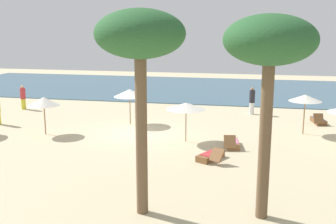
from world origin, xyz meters
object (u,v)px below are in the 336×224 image
object	(u,v)px
person_0	(23,97)
palm_3	(270,46)
umbrella_3	(305,98)
umbrella_5	(44,101)
lounger_1	(232,143)
lounger_0	(211,156)
palm_1	(140,40)
person_2	(252,101)
lounger_2	(318,121)
umbrella_1	(130,93)
umbrella_4	(186,106)

from	to	relation	value
person_0	palm_3	bearing A→B (deg)	-40.03
umbrella_3	person_0	size ratio (longest dim) A/B	1.28
umbrella_5	lounger_1	distance (m)	10.43
lounger_0	palm_3	bearing A→B (deg)	-67.96
person_0	palm_3	world-z (taller)	palm_3
lounger_0	palm_1	distance (m)	7.99
person_0	person_2	size ratio (longest dim) A/B	0.94
umbrella_5	person_0	world-z (taller)	umbrella_5
umbrella_5	palm_3	bearing A→B (deg)	-34.08
umbrella_3	lounger_2	distance (m)	3.54
umbrella_1	person_2	world-z (taller)	umbrella_1
umbrella_4	person_0	size ratio (longest dim) A/B	1.18
lounger_0	palm_3	xyz separation A→B (m)	(2.13, -5.27, 5.17)
lounger_0	person_0	world-z (taller)	person_0
umbrella_1	lounger_0	bearing A→B (deg)	-46.45
lounger_0	lounger_1	xyz separation A→B (m)	(0.83, 2.22, 0.00)
umbrella_5	palm_3	size ratio (longest dim) A/B	0.33
umbrella_1	lounger_1	world-z (taller)	umbrella_1
person_0	lounger_2	bearing A→B (deg)	-0.87
lounger_2	umbrella_1	bearing A→B (deg)	-167.63
umbrella_5	lounger_0	xyz separation A→B (m)	(9.46, -2.57, -1.67)
lounger_0	person_2	bearing A→B (deg)	80.53
umbrella_5	palm_3	distance (m)	14.43
umbrella_5	lounger_0	distance (m)	9.95
umbrella_5	lounger_1	xyz separation A→B (m)	(10.29, -0.36, -1.67)
umbrella_1	lounger_0	size ratio (longest dim) A/B	1.22
umbrella_3	lounger_1	world-z (taller)	umbrella_3
palm_1	lounger_1	bearing A→B (deg)	72.79
lounger_1	palm_3	world-z (taller)	palm_3
umbrella_3	person_2	world-z (taller)	umbrella_3
lounger_0	palm_3	world-z (taller)	palm_3
umbrella_4	person_2	distance (m)	8.27
lounger_0	umbrella_1	bearing A→B (deg)	133.55
umbrella_5	person_2	bearing A→B (deg)	34.46
lounger_1	person_2	xyz separation A→B (m)	(0.87, 8.02, 0.75)
umbrella_5	palm_1	size ratio (longest dim) A/B	0.32
umbrella_4	palm_1	distance (m)	9.18
umbrella_5	palm_3	xyz separation A→B (m)	(11.59, -7.84, 3.50)
umbrella_3	lounger_2	bearing A→B (deg)	66.40
umbrella_4	lounger_0	distance (m)	3.57
umbrella_5	person_2	size ratio (longest dim) A/B	1.13
person_2	palm_1	size ratio (longest dim) A/B	0.29
umbrella_1	lounger_0	world-z (taller)	umbrella_1
lounger_1	palm_1	xyz separation A→B (m)	(-2.46, -7.94, 5.32)
lounger_2	palm_3	bearing A→B (deg)	-104.98
umbrella_1	umbrella_3	xyz separation A→B (m)	(10.11, -0.28, 0.10)
umbrella_1	umbrella_3	world-z (taller)	umbrella_3
umbrella_3	person_0	bearing A→B (deg)	170.80
lounger_1	palm_3	distance (m)	9.19
lounger_2	person_0	size ratio (longest dim) A/B	0.99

